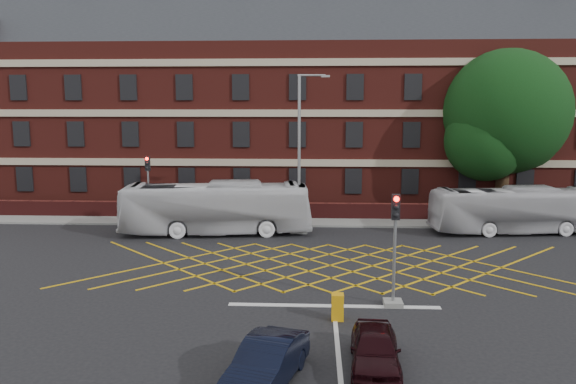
{
  "coord_description": "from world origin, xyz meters",
  "views": [
    {
      "loc": [
        -0.75,
        -23.85,
        7.47
      ],
      "look_at": [
        -1.97,
        1.5,
        3.59
      ],
      "focal_mm": 35.0,
      "sensor_mm": 36.0,
      "label": 1
    }
  ],
  "objects_px": {
    "car_maroon": "(375,349)",
    "traffic_light_far": "(149,194)",
    "bus_left": "(216,208)",
    "deciduous_tree": "(505,120)",
    "bus_right": "(515,210)",
    "traffic_light_near": "(394,261)",
    "utility_cabinet": "(337,307)",
    "car_navy": "(266,363)",
    "direction_signs": "(127,203)",
    "street_lamp": "(300,179)"
  },
  "relations": [
    {
      "from": "bus_left",
      "to": "traffic_light_far",
      "type": "height_order",
      "value": "traffic_light_far"
    },
    {
      "from": "bus_left",
      "to": "car_maroon",
      "type": "xyz_separation_m",
      "value": [
        7.54,
        -16.96,
        -0.96
      ]
    },
    {
      "from": "bus_left",
      "to": "deciduous_tree",
      "type": "bearing_deg",
      "value": -75.23
    },
    {
      "from": "deciduous_tree",
      "to": "bus_right",
      "type": "bearing_deg",
      "value": -100.67
    },
    {
      "from": "bus_right",
      "to": "utility_cabinet",
      "type": "bearing_deg",
      "value": 136.91
    },
    {
      "from": "car_maroon",
      "to": "street_lamp",
      "type": "distance_m",
      "value": 17.96
    },
    {
      "from": "traffic_light_near",
      "to": "direction_signs",
      "type": "height_order",
      "value": "traffic_light_near"
    },
    {
      "from": "bus_right",
      "to": "traffic_light_far",
      "type": "distance_m",
      "value": 22.86
    },
    {
      "from": "bus_right",
      "to": "deciduous_tree",
      "type": "xyz_separation_m",
      "value": [
        1.16,
        6.14,
        5.13
      ]
    },
    {
      "from": "car_maroon",
      "to": "utility_cabinet",
      "type": "bearing_deg",
      "value": 107.8
    },
    {
      "from": "traffic_light_far",
      "to": "street_lamp",
      "type": "xyz_separation_m",
      "value": [
        9.99,
        -2.89,
        1.46
      ]
    },
    {
      "from": "traffic_light_far",
      "to": "street_lamp",
      "type": "distance_m",
      "value": 10.51
    },
    {
      "from": "traffic_light_far",
      "to": "car_navy",
      "type": "bearing_deg",
      "value": -66.02
    },
    {
      "from": "street_lamp",
      "to": "deciduous_tree",
      "type": "bearing_deg",
      "value": 25.37
    },
    {
      "from": "traffic_light_far",
      "to": "direction_signs",
      "type": "xyz_separation_m",
      "value": [
        -1.15,
        -0.93,
        -0.39
      ]
    },
    {
      "from": "street_lamp",
      "to": "car_navy",
      "type": "bearing_deg",
      "value": -91.25
    },
    {
      "from": "bus_right",
      "to": "car_navy",
      "type": "distance_m",
      "value": 23.2
    },
    {
      "from": "car_navy",
      "to": "deciduous_tree",
      "type": "distance_m",
      "value": 29.61
    },
    {
      "from": "deciduous_tree",
      "to": "utility_cabinet",
      "type": "xyz_separation_m",
      "value": [
        -12.19,
        -20.48,
        -6.04
      ]
    },
    {
      "from": "bus_right",
      "to": "utility_cabinet",
      "type": "height_order",
      "value": "bus_right"
    },
    {
      "from": "car_navy",
      "to": "traffic_light_near",
      "type": "relative_size",
      "value": 0.89
    },
    {
      "from": "bus_left",
      "to": "traffic_light_near",
      "type": "height_order",
      "value": "traffic_light_near"
    },
    {
      "from": "traffic_light_near",
      "to": "street_lamp",
      "type": "height_order",
      "value": "street_lamp"
    },
    {
      "from": "car_navy",
      "to": "car_maroon",
      "type": "height_order",
      "value": "car_navy"
    },
    {
      "from": "bus_right",
      "to": "traffic_light_far",
      "type": "height_order",
      "value": "traffic_light_far"
    },
    {
      "from": "car_navy",
      "to": "street_lamp",
      "type": "xyz_separation_m",
      "value": [
        0.41,
        18.66,
        2.6
      ]
    },
    {
      "from": "deciduous_tree",
      "to": "street_lamp",
      "type": "xyz_separation_m",
      "value": [
        -13.89,
        -6.58,
        -3.29
      ]
    },
    {
      "from": "bus_left",
      "to": "direction_signs",
      "type": "distance_m",
      "value": 6.73
    },
    {
      "from": "bus_right",
      "to": "street_lamp",
      "type": "distance_m",
      "value": 12.87
    },
    {
      "from": "bus_left",
      "to": "car_maroon",
      "type": "distance_m",
      "value": 18.59
    },
    {
      "from": "car_navy",
      "to": "traffic_light_near",
      "type": "bearing_deg",
      "value": 72.22
    },
    {
      "from": "car_navy",
      "to": "deciduous_tree",
      "type": "relative_size",
      "value": 0.33
    },
    {
      "from": "traffic_light_near",
      "to": "deciduous_tree",
      "type": "bearing_deg",
      "value": 62.1
    },
    {
      "from": "car_navy",
      "to": "traffic_light_far",
      "type": "xyz_separation_m",
      "value": [
        -9.59,
        21.55,
        1.14
      ]
    },
    {
      "from": "car_navy",
      "to": "street_lamp",
      "type": "height_order",
      "value": "street_lamp"
    },
    {
      "from": "deciduous_tree",
      "to": "traffic_light_near",
      "type": "distance_m",
      "value": 21.96
    },
    {
      "from": "street_lamp",
      "to": "utility_cabinet",
      "type": "xyz_separation_m",
      "value": [
        1.7,
        -13.89,
        -2.75
      ]
    },
    {
      "from": "car_maroon",
      "to": "traffic_light_far",
      "type": "bearing_deg",
      "value": 125.35
    },
    {
      "from": "bus_left",
      "to": "car_navy",
      "type": "height_order",
      "value": "bus_left"
    },
    {
      "from": "bus_right",
      "to": "utility_cabinet",
      "type": "xyz_separation_m",
      "value": [
        -11.03,
        -14.34,
        -0.91
      ]
    },
    {
      "from": "deciduous_tree",
      "to": "street_lamp",
      "type": "height_order",
      "value": "deciduous_tree"
    },
    {
      "from": "car_navy",
      "to": "utility_cabinet",
      "type": "bearing_deg",
      "value": 82.49
    },
    {
      "from": "bus_left",
      "to": "car_navy",
      "type": "distance_m",
      "value": 18.64
    },
    {
      "from": "car_maroon",
      "to": "utility_cabinet",
      "type": "distance_m",
      "value": 3.79
    },
    {
      "from": "traffic_light_near",
      "to": "utility_cabinet",
      "type": "relative_size",
      "value": 4.51
    },
    {
      "from": "deciduous_tree",
      "to": "car_maroon",
      "type": "bearing_deg",
      "value": -115.01
    },
    {
      "from": "deciduous_tree",
      "to": "utility_cabinet",
      "type": "bearing_deg",
      "value": -120.77
    },
    {
      "from": "bus_left",
      "to": "car_navy",
      "type": "xyz_separation_m",
      "value": [
        4.51,
        -18.06,
        -0.92
      ]
    },
    {
      "from": "traffic_light_near",
      "to": "car_navy",
      "type": "bearing_deg",
      "value": -124.07
    },
    {
      "from": "bus_right",
      "to": "deciduous_tree",
      "type": "distance_m",
      "value": 8.09
    }
  ]
}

